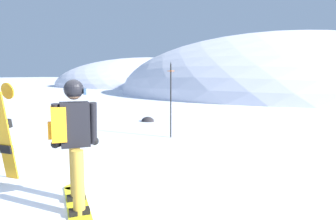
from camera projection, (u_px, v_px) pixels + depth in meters
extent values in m
plane|color=white|center=(92.00, 203.00, 4.24)|extent=(300.00, 300.00, 0.00)
ellipsoid|color=white|center=(281.00, 93.00, 29.91)|extent=(31.68, 28.51, 11.32)
ellipsoid|color=white|center=(148.00, 86.00, 48.73)|extent=(29.30, 26.37, 8.75)
cube|color=yellow|center=(78.00, 207.00, 4.09)|extent=(1.28, 1.32, 0.02)
cylinder|color=yellow|center=(74.00, 187.00, 4.82)|extent=(0.28, 0.28, 0.02)
cube|color=black|center=(76.00, 197.00, 4.31)|extent=(0.28, 0.28, 0.06)
cube|color=black|center=(79.00, 211.00, 3.87)|extent=(0.28, 0.28, 0.06)
cylinder|color=#BC8E33|center=(75.00, 171.00, 4.27)|extent=(0.15, 0.15, 0.82)
cylinder|color=#BC8E33|center=(78.00, 182.00, 3.82)|extent=(0.15, 0.15, 0.82)
cube|color=black|center=(75.00, 124.00, 3.96)|extent=(0.41, 0.41, 0.58)
cylinder|color=black|center=(56.00, 125.00, 3.88)|extent=(0.19, 0.20, 0.57)
cylinder|color=black|center=(93.00, 123.00, 4.05)|extent=(0.19, 0.20, 0.57)
sphere|color=black|center=(55.00, 144.00, 3.94)|extent=(0.11, 0.11, 0.11)
sphere|color=black|center=(95.00, 141.00, 4.12)|extent=(0.11, 0.11, 0.11)
cube|color=orange|center=(59.00, 124.00, 3.89)|extent=(0.32, 0.33, 0.44)
cube|color=orange|center=(50.00, 130.00, 3.86)|extent=(0.18, 0.19, 0.20)
sphere|color=#9E7051|center=(74.00, 92.00, 3.91)|extent=(0.21, 0.21, 0.21)
sphere|color=black|center=(74.00, 89.00, 3.91)|extent=(0.25, 0.25, 0.25)
cube|color=navy|center=(84.00, 91.00, 3.96)|extent=(0.14, 0.14, 0.08)
cube|color=orange|center=(4.00, 136.00, 5.09)|extent=(0.28, 0.26, 1.51)
cylinder|color=orange|center=(7.00, 91.00, 5.11)|extent=(0.28, 0.07, 0.28)
cube|color=black|center=(5.00, 123.00, 5.09)|extent=(0.25, 0.09, 0.15)
cube|color=black|center=(7.00, 149.00, 5.14)|extent=(0.25, 0.09, 0.15)
cylinder|color=black|center=(171.00, 101.00, 8.57)|extent=(0.04, 0.04, 2.05)
cylinder|color=orange|center=(171.00, 71.00, 8.47)|extent=(0.20, 0.20, 0.02)
cone|color=black|center=(171.00, 63.00, 8.45)|extent=(0.04, 0.04, 0.08)
ellipsoid|color=#282628|center=(148.00, 121.00, 11.62)|extent=(0.50, 0.42, 0.35)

